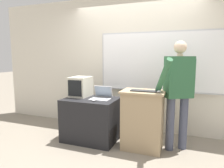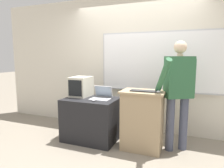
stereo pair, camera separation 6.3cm
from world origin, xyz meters
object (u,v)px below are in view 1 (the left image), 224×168
Objects in this scene: person_presenter at (178,88)px; wireless_keyboard at (144,91)px; computer_mouse_by_laptop at (94,100)px; crt_monitor at (80,87)px; computer_mouse_by_keyboard at (159,91)px; laptop at (102,95)px; side_desk at (91,119)px; lectern_podium at (143,120)px.

person_presenter reaches higher than wireless_keyboard.
computer_mouse_by_laptop is 0.24× the size of crt_monitor.
computer_mouse_by_laptop is 1.00× the size of computer_mouse_by_keyboard.
laptop is (-1.27, -0.07, -0.18)m from person_presenter.
computer_mouse_by_keyboard reaches higher than laptop.
side_desk is 1.11m from wireless_keyboard.
computer_mouse_by_keyboard is (1.00, -0.16, 0.15)m from laptop.
lectern_podium is 2.39× the size of wireless_keyboard.
side_desk is at bearing -22.57° from crt_monitor.
laptop is at bearing 170.85° from computer_mouse_by_keyboard.
person_presenter reaches higher than crt_monitor.
crt_monitor is (-1.45, 0.21, -0.03)m from computer_mouse_by_keyboard.
crt_monitor is at bearing 145.29° from computer_mouse_by_laptop.
person_presenter is 0.35m from computer_mouse_by_keyboard.
computer_mouse_by_laptop reaches higher than side_desk.
lectern_podium is 0.55m from computer_mouse_by_keyboard.
wireless_keyboard reaches higher than side_desk.
computer_mouse_by_keyboard is at bearing 4.38° from computer_mouse_by_laptop.
side_desk is (-0.93, 0.02, -0.10)m from lectern_podium.
wireless_keyboard is at bearing -75.09° from lectern_podium.
crt_monitor reaches higher than side_desk.
computer_mouse_by_keyboard is 1.46m from crt_monitor.
crt_monitor reaches higher than computer_mouse_by_keyboard.
lectern_podium is 0.83m from laptop.
computer_mouse_by_laptop is (-0.03, -0.24, -0.05)m from laptop.
computer_mouse_by_keyboard reaches higher than lectern_podium.
person_presenter is at bearing 0.69° from crt_monitor.
crt_monitor is (-0.41, 0.29, 0.16)m from computer_mouse_by_laptop.
person_presenter is 5.08× the size of laptop.
lectern_podium is 0.94m from side_desk.
lectern_podium reaches higher than computer_mouse_by_laptop.
wireless_keyboard is 3.97× the size of computer_mouse_by_laptop.
laptop reaches higher than computer_mouse_by_laptop.
laptop is 1.02m from computer_mouse_by_keyboard.
side_desk is 1.58m from person_presenter.
laptop is 0.80m from wireless_keyboard.
person_presenter is at bearing 13.28° from computer_mouse_by_laptop.
crt_monitor is (-1.71, -0.02, -0.06)m from person_presenter.
laptop is 0.25m from computer_mouse_by_laptop.
laptop and wireless_keyboard have the same top height.
wireless_keyboard is (0.02, -0.06, 0.48)m from lectern_podium.
person_presenter is (0.51, 0.15, 0.52)m from lectern_podium.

